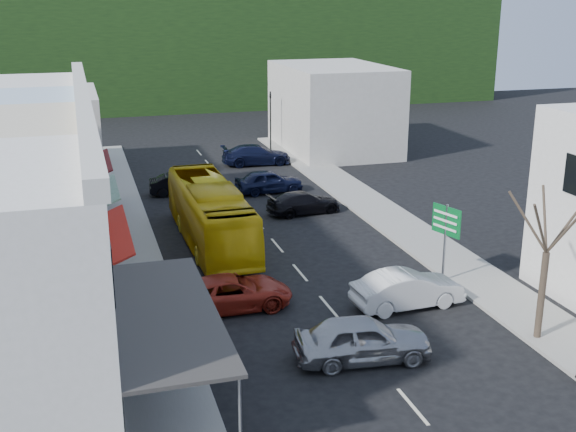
{
  "coord_description": "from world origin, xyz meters",
  "views": [
    {
      "loc": [
        -9.5,
        -26.16,
        12.54
      ],
      "look_at": [
        0.0,
        6.0,
        2.2
      ],
      "focal_mm": 45.0,
      "sensor_mm": 36.0,
      "label": 1
    }
  ],
  "objects_px": {
    "bus": "(210,215)",
    "car_white": "(407,291)",
    "traffic_signal": "(270,121)",
    "pedestrian_left": "(120,292)",
    "car_red": "(231,293)",
    "direction_sign": "(445,245)",
    "car_silver": "(362,342)",
    "street_tree": "(546,253)"
  },
  "relations": [
    {
      "from": "bus",
      "to": "car_white",
      "type": "bearing_deg",
      "value": -59.12
    },
    {
      "from": "traffic_signal",
      "to": "pedestrian_left",
      "type": "bearing_deg",
      "value": 79.29
    },
    {
      "from": "car_red",
      "to": "pedestrian_left",
      "type": "xyz_separation_m",
      "value": [
        -4.44,
        0.69,
        0.3
      ]
    },
    {
      "from": "bus",
      "to": "direction_sign",
      "type": "bearing_deg",
      "value": -43.92
    },
    {
      "from": "car_silver",
      "to": "pedestrian_left",
      "type": "distance_m",
      "value": 10.22
    },
    {
      "from": "bus",
      "to": "street_tree",
      "type": "xyz_separation_m",
      "value": [
        9.75,
        -14.53,
        1.98
      ]
    },
    {
      "from": "car_white",
      "to": "direction_sign",
      "type": "distance_m",
      "value": 3.45
    },
    {
      "from": "car_white",
      "to": "pedestrian_left",
      "type": "xyz_separation_m",
      "value": [
        -11.52,
        2.61,
        0.3
      ]
    },
    {
      "from": "direction_sign",
      "to": "street_tree",
      "type": "relative_size",
      "value": 0.53
    },
    {
      "from": "pedestrian_left",
      "to": "direction_sign",
      "type": "bearing_deg",
      "value": -109.51
    },
    {
      "from": "street_tree",
      "to": "traffic_signal",
      "type": "relative_size",
      "value": 1.44
    },
    {
      "from": "street_tree",
      "to": "traffic_signal",
      "type": "bearing_deg",
      "value": 90.95
    },
    {
      "from": "pedestrian_left",
      "to": "car_red",
      "type": "bearing_deg",
      "value": -115.35
    },
    {
      "from": "bus",
      "to": "pedestrian_left",
      "type": "distance_m",
      "value": 9.29
    },
    {
      "from": "street_tree",
      "to": "traffic_signal",
      "type": "distance_m",
      "value": 36.38
    },
    {
      "from": "car_red",
      "to": "car_silver",
      "type": "bearing_deg",
      "value": -149.3
    },
    {
      "from": "bus",
      "to": "car_silver",
      "type": "distance_m",
      "value": 14.41
    },
    {
      "from": "car_silver",
      "to": "traffic_signal",
      "type": "height_order",
      "value": "traffic_signal"
    },
    {
      "from": "car_red",
      "to": "direction_sign",
      "type": "height_order",
      "value": "direction_sign"
    },
    {
      "from": "car_white",
      "to": "street_tree",
      "type": "xyz_separation_m",
      "value": [
        3.39,
        -4.2,
        2.83
      ]
    },
    {
      "from": "car_white",
      "to": "street_tree",
      "type": "height_order",
      "value": "street_tree"
    },
    {
      "from": "direction_sign",
      "to": "traffic_signal",
      "type": "height_order",
      "value": "traffic_signal"
    },
    {
      "from": "car_white",
      "to": "pedestrian_left",
      "type": "height_order",
      "value": "pedestrian_left"
    },
    {
      "from": "pedestrian_left",
      "to": "street_tree",
      "type": "height_order",
      "value": "street_tree"
    },
    {
      "from": "car_red",
      "to": "pedestrian_left",
      "type": "distance_m",
      "value": 4.51
    },
    {
      "from": "car_red",
      "to": "street_tree",
      "type": "relative_size",
      "value": 0.65
    },
    {
      "from": "bus",
      "to": "direction_sign",
      "type": "relative_size",
      "value": 3.12
    },
    {
      "from": "car_white",
      "to": "car_red",
      "type": "bearing_deg",
      "value": 71.41
    },
    {
      "from": "bus",
      "to": "pedestrian_left",
      "type": "height_order",
      "value": "bus"
    },
    {
      "from": "car_red",
      "to": "direction_sign",
      "type": "relative_size",
      "value": 1.24
    },
    {
      "from": "car_red",
      "to": "car_white",
      "type": "bearing_deg",
      "value": -106.19
    },
    {
      "from": "bus",
      "to": "car_silver",
      "type": "xyz_separation_m",
      "value": [
        2.81,
        -14.1,
        -0.85
      ]
    },
    {
      "from": "street_tree",
      "to": "car_white",
      "type": "bearing_deg",
      "value": 128.88
    },
    {
      "from": "pedestrian_left",
      "to": "traffic_signal",
      "type": "relative_size",
      "value": 0.35
    },
    {
      "from": "bus",
      "to": "car_red",
      "type": "distance_m",
      "value": 8.47
    },
    {
      "from": "car_red",
      "to": "pedestrian_left",
      "type": "relative_size",
      "value": 2.71
    },
    {
      "from": "car_white",
      "to": "car_red",
      "type": "relative_size",
      "value": 0.96
    },
    {
      "from": "bus",
      "to": "pedestrian_left",
      "type": "xyz_separation_m",
      "value": [
        -5.16,
        -7.71,
        -0.55
      ]
    },
    {
      "from": "direction_sign",
      "to": "street_tree",
      "type": "height_order",
      "value": "street_tree"
    },
    {
      "from": "car_silver",
      "to": "direction_sign",
      "type": "height_order",
      "value": "direction_sign"
    },
    {
      "from": "direction_sign",
      "to": "bus",
      "type": "bearing_deg",
      "value": 119.65
    },
    {
      "from": "direction_sign",
      "to": "car_red",
      "type": "bearing_deg",
      "value": 162.5
    }
  ]
}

